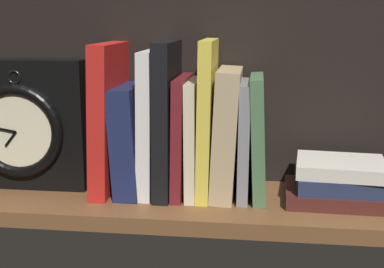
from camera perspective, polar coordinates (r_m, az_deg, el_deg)
ground_plane at (r=88.91cm, az=-2.14°, el=-7.48°), size 84.17×22.25×2.50cm
back_panel at (r=94.47cm, az=-1.20°, el=6.33°), size 84.17×1.20×37.90cm
book_red_requiem at (r=89.71cm, az=-9.07°, el=1.76°), size 3.80×15.49×25.35cm
book_navy_bierce at (r=89.45cm, az=-6.66°, el=-0.50°), size 4.92×14.52×18.43cm
book_white_catcher at (r=88.08cm, az=-4.52°, el=1.29°), size 2.77×13.62×24.14cm
book_black_skeptic at (r=87.41cm, az=-2.73°, el=1.73°), size 2.87×15.07×25.62cm
book_maroon_dawkins at (r=87.61cm, az=-1.09°, el=-0.16°), size 2.17×14.21×19.88cm
book_cream_twain at (r=87.40cm, az=0.23°, el=-0.37°), size 1.83×13.77×19.32cm
book_yellow_seinlanguage at (r=86.48cm, az=1.69°, el=1.73°), size 2.56×14.04×25.95cm
book_tan_shortstories at (r=86.72cm, az=3.80°, el=0.14°), size 4.70×14.02×21.34cm
book_gray_chess at (r=86.83cm, az=5.80°, el=-0.58°), size 1.87×13.15×19.15cm
book_green_romantic at (r=86.69cm, az=7.27°, el=-0.29°), size 3.04×13.56×20.23cm
framed_clock at (r=94.69cm, az=-18.04°, el=0.92°), size 22.47×6.65×22.47cm
book_stack_side at (r=88.01cm, az=15.92°, el=-5.14°), size 18.01×12.91×6.91cm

